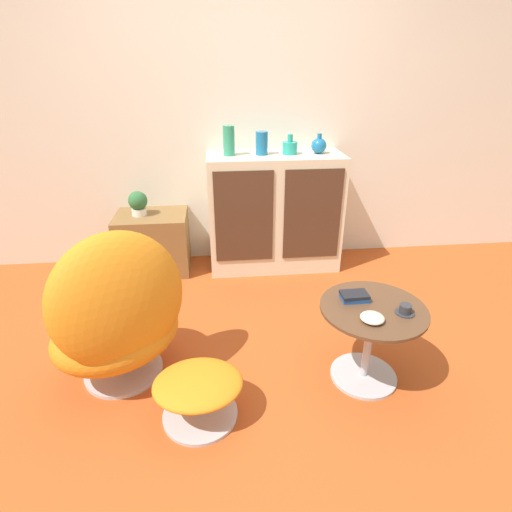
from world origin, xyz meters
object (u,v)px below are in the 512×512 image
Objects in this scene: egg_chair at (118,317)px; vase_inner_left at (262,143)px; potted_plant at (138,203)px; teacup at (405,310)px; coffee_table at (370,333)px; vase_rightmost at (319,145)px; vase_leftmost at (229,141)px; tv_console at (154,243)px; ottoman at (198,389)px; sideboard at (274,212)px; book_stack at (354,296)px; vase_inner_right at (290,147)px; bowl at (372,318)px.

vase_inner_left is at bearing 55.63° from egg_chair.
teacup is (1.61, -1.59, -0.12)m from potted_plant.
vase_inner_left reaches higher than egg_chair.
vase_rightmost is at bearing 88.76° from coffee_table.
vase_leftmost is (-0.70, 1.51, 0.80)m from coffee_table.
vase_rightmost is at bearing 0.00° from vase_leftmost.
tv_console is 1.26m from vase_inner_left.
vase_rightmost is (0.99, 1.70, 0.88)m from ottoman.
book_stack is at bearing -80.26° from sideboard.
vase_inner_left is at bearing 110.11° from teacup.
vase_inner_right is at bearing 97.78° from coffee_table.
teacup reaches higher than ottoman.
book_stack is at bearing -47.74° from tv_console.
vase_leftmost is at bearing 179.41° from sideboard.
bowl is (-0.09, -1.63, -0.56)m from vase_rightmost.
egg_chair is 4.17× the size of vase_leftmost.
teacup is at bearing -44.61° from potted_plant.
tv_console is at bearing 179.50° from vase_leftmost.
tv_console is at bearing 179.71° from vase_inner_right.
teacup is (1.52, -0.20, 0.08)m from egg_chair.
vase_inner_left reaches higher than ottoman.
vase_leftmost reaches higher than teacup.
ottoman is 1.15m from teacup.
teacup is at bearing -86.05° from vase_rightmost.
tv_console is at bearing 104.01° from ottoman.
vase_inner_right is at bearing 95.08° from book_stack.
egg_chair is 1.91m from vase_inner_right.
egg_chair is 1.30m from book_stack.
vase_leftmost is 0.50m from vase_inner_right.
tv_console is at bearing 132.29° from coffee_table.
vase_rightmost reaches higher than potted_plant.
sideboard reaches higher than ottoman.
vase_inner_right is at bearing 1.89° from sideboard.
ottoman is 2.15m from vase_rightmost.
vase_leftmost reaches higher than vase_inner_left.
teacup is at bearing -73.55° from sideboard.
vase_leftmost is 1.87× the size of bowl.
vase_rightmost is at bearing 85.48° from book_stack.
vase_rightmost reaches higher than vase_inner_right.
vase_leftmost is (-0.38, 0.00, 0.61)m from sideboard.
vase_rightmost is 1.53m from book_stack.
tv_console is 1.95m from book_stack.
book_stack is at bearing -2.08° from egg_chair.
potted_plant is at bearing 135.39° from teacup.
egg_chair is 1.68m from vase_leftmost.
bowl is at bearing -84.65° from vase_inner_right.
ottoman is 0.98m from coffee_table.
coffee_table is at bearing 11.35° from ottoman.
tv_console is 3.29× the size of vase_inner_left.
vase_inner_right reaches higher than book_stack.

